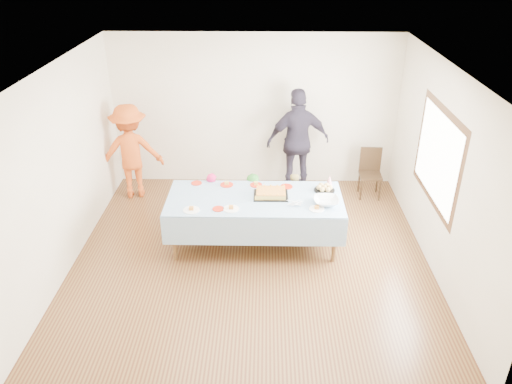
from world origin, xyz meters
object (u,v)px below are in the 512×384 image
birthday_cake (271,193)px  dining_chair (370,170)px  adult_left (131,151)px  party_table (255,201)px

birthday_cake → dining_chair: 2.38m
dining_chair → adult_left: (-4.12, -0.10, 0.35)m
birthday_cake → adult_left: size_ratio=0.30×
birthday_cake → dining_chair: size_ratio=0.57×
party_table → dining_chair: size_ratio=2.92×
party_table → birthday_cake: (0.23, 0.07, 0.10)m
party_table → dining_chair: (1.98, 1.64, -0.25)m
birthday_cake → adult_left: adult_left is taller
dining_chair → party_table: bearing=-138.0°
party_table → dining_chair: bearing=39.7°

